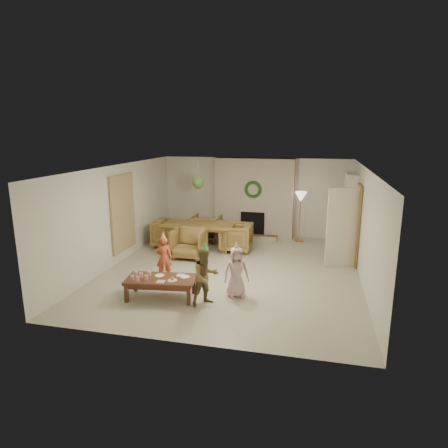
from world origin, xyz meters
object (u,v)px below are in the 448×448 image
(dining_chair_left, at_px, (169,233))
(dining_chair_right, at_px, (236,237))
(child_red, at_px, (164,258))
(child_pink, at_px, (236,272))
(dining_chair_near, at_px, (189,243))
(dining_table, at_px, (198,236))
(child_plaid, at_px, (205,276))
(coffee_table_top, at_px, (161,279))
(dining_chair_far, at_px, (206,228))

(dining_chair_left, xyz_separation_m, dining_chair_right, (2.01, 0.02, 0.00))
(child_red, distance_m, child_pink, 1.91)
(dining_chair_near, xyz_separation_m, child_red, (-0.07, -1.60, 0.10))
(dining_table, relative_size, child_pink, 1.92)
(dining_chair_right, relative_size, child_red, 0.87)
(dining_table, relative_size, child_plaid, 1.77)
(coffee_table_top, xyz_separation_m, child_pink, (1.48, 0.42, 0.13))
(child_red, relative_size, child_plaid, 0.87)
(dining_table, bearing_deg, coffee_table_top, -86.18)
(dining_table, distance_m, child_plaid, 3.80)
(dining_chair_left, height_order, child_plaid, child_plaid)
(dining_chair_left, bearing_deg, dining_chair_near, -135.00)
(dining_chair_right, xyz_separation_m, coffee_table_top, (-0.84, -3.52, -0.00))
(dining_chair_far, bearing_deg, dining_chair_left, 45.00)
(dining_chair_left, height_order, dining_chair_right, same)
(dining_chair_left, bearing_deg, child_pink, -140.03)
(dining_chair_left, distance_m, dining_chair_right, 2.01)
(dining_chair_far, relative_size, child_red, 0.87)
(dining_table, xyz_separation_m, child_pink, (1.75, -3.09, 0.17))
(dining_chair_right, bearing_deg, child_pink, 10.95)
(dining_chair_left, height_order, child_red, child_red)
(child_pink, bearing_deg, dining_chair_left, 107.72)
(dining_chair_right, bearing_deg, dining_chair_far, -128.66)
(dining_table, height_order, child_red, child_red)
(dining_chair_far, xyz_separation_m, child_plaid, (1.25, -4.48, 0.18))
(dining_chair_right, distance_m, coffee_table_top, 3.62)
(dining_table, relative_size, coffee_table_top, 1.47)
(dining_table, xyz_separation_m, dining_chair_far, (-0.01, 0.89, 0.04))
(dining_chair_far, bearing_deg, dining_chair_right, 141.34)
(dining_chair_near, distance_m, dining_chair_left, 1.26)
(dining_chair_near, bearing_deg, dining_chair_left, 135.00)
(dining_chair_left, relative_size, child_pink, 0.82)
(dining_chair_right, relative_size, coffee_table_top, 0.63)
(dining_chair_left, xyz_separation_m, child_red, (0.83, -2.48, 0.10))
(dining_table, bearing_deg, child_plaid, -71.59)
(child_red, relative_size, child_pink, 0.94)
(dining_chair_left, bearing_deg, child_red, -162.12)
(dining_chair_far, distance_m, coffee_table_top, 4.41)
(dining_chair_left, relative_size, dining_chair_right, 1.00)
(coffee_table_top, bearing_deg, dining_chair_right, 69.16)
(dining_chair_far, xyz_separation_m, child_pink, (1.76, -3.98, 0.13))
(child_pink, bearing_deg, dining_chair_far, 90.96)
(dining_chair_near, bearing_deg, coffee_table_top, -84.89)
(dining_chair_far, bearing_deg, coffee_table_top, 93.05)
(dining_chair_left, height_order, coffee_table_top, dining_chair_left)
(dining_chair_near, xyz_separation_m, coffee_table_top, (0.26, -2.62, -0.00))
(dining_table, distance_m, coffee_table_top, 3.52)
(coffee_table_top, relative_size, child_pink, 1.31)
(dining_chair_far, xyz_separation_m, dining_chair_left, (-0.88, -0.90, 0.00))
(dining_chair_near, xyz_separation_m, dining_chair_right, (1.10, 0.90, 0.00))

